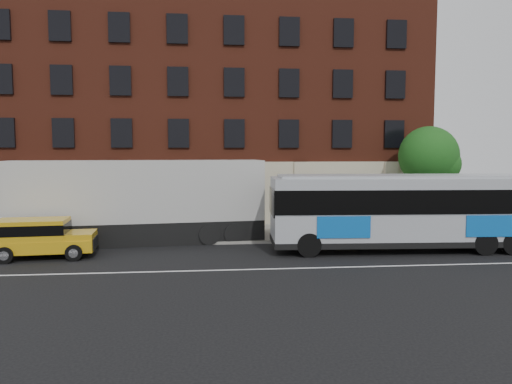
{
  "coord_description": "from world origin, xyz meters",
  "views": [
    {
      "loc": [
        0.12,
        -18.61,
        4.82
      ],
      "look_at": [
        2.5,
        5.5,
        2.75
      ],
      "focal_mm": 33.56,
      "sensor_mm": 36.0,
      "label": 1
    }
  ],
  "objects": [
    {
      "name": "sign_pole",
      "position": [
        -8.5,
        6.15,
        1.45
      ],
      "size": [
        0.3,
        0.2,
        2.5
      ],
      "color": "slate",
      "rests_on": "ground"
    },
    {
      "name": "shipping_container",
      "position": [
        -3.59,
        6.8,
        2.15
      ],
      "size": [
        13.23,
        3.99,
        4.34
      ],
      "color": "black",
      "rests_on": "ground"
    },
    {
      "name": "lane_line",
      "position": [
        0.0,
        0.5,
        0.01
      ],
      "size": [
        60.0,
        0.12,
        0.01
      ],
      "primitive_type": "cube",
      "color": "silver",
      "rests_on": "ground"
    },
    {
      "name": "yellow_suv",
      "position": [
        -7.53,
        3.56,
        1.02
      ],
      "size": [
        4.74,
        2.33,
        1.78
      ],
      "color": "gold",
      "rests_on": "ground"
    },
    {
      "name": "building",
      "position": [
        -0.01,
        16.92,
        7.58
      ],
      "size": [
        30.0,
        12.1,
        15.0
      ],
      "color": "maroon",
      "rests_on": "sidewalk"
    },
    {
      "name": "kerb",
      "position": [
        0.0,
        6.0,
        0.07
      ],
      "size": [
        60.0,
        0.25,
        0.15
      ],
      "primitive_type": "cube",
      "color": "gray",
      "rests_on": "ground"
    },
    {
      "name": "sidewalk",
      "position": [
        0.0,
        9.0,
        0.07
      ],
      "size": [
        60.0,
        6.0,
        0.15
      ],
      "primitive_type": "cube",
      "color": "gray",
      "rests_on": "ground"
    },
    {
      "name": "street_tree",
      "position": [
        13.54,
        9.48,
        4.41
      ],
      "size": [
        3.6,
        3.6,
        6.2
      ],
      "color": "#3C2C1E",
      "rests_on": "sidewalk"
    },
    {
      "name": "city_bus",
      "position": [
        9.83,
        3.57,
        2.04
      ],
      "size": [
        13.59,
        3.53,
        3.69
      ],
      "color": "#A0A4A9",
      "rests_on": "ground"
    },
    {
      "name": "ground",
      "position": [
        0.0,
        0.0,
        0.0
      ],
      "size": [
        120.0,
        120.0,
        0.0
      ],
      "primitive_type": "plane",
      "color": "black",
      "rests_on": "ground"
    }
  ]
}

